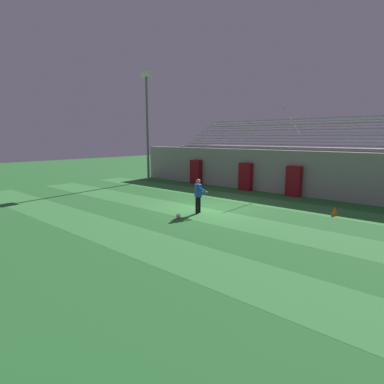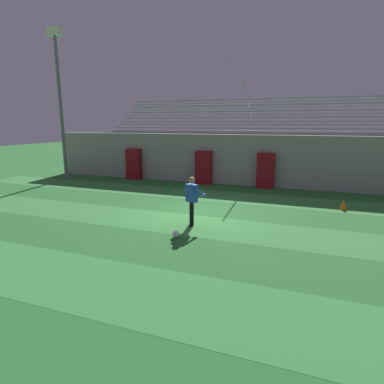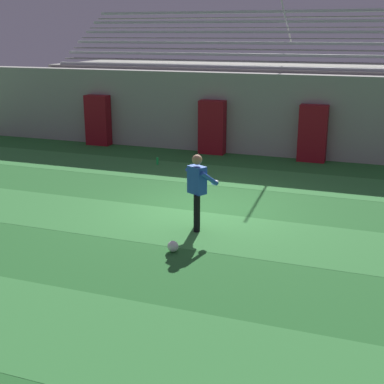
% 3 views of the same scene
% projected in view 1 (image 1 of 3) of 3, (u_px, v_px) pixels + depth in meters
% --- Properties ---
extents(ground_plane, '(80.00, 80.00, 0.00)m').
position_uv_depth(ground_plane, '(211.00, 208.00, 16.74)').
color(ground_plane, '#286B2D').
extents(turf_stripe_near, '(28.00, 2.29, 0.01)m').
position_uv_depth(turf_stripe_near, '(114.00, 233.00, 12.35)').
color(turf_stripe_near, '#38843D').
rests_on(turf_stripe_near, ground).
extents(turf_stripe_mid, '(28.00, 2.29, 0.01)m').
position_uv_depth(turf_stripe_mid, '(193.00, 212.00, 15.70)').
color(turf_stripe_mid, '#38843D').
rests_on(turf_stripe_mid, ground).
extents(turf_stripe_far, '(28.00, 2.29, 0.01)m').
position_uv_depth(turf_stripe_far, '(244.00, 199.00, 19.05)').
color(turf_stripe_far, '#38843D').
rests_on(turf_stripe_far, ground).
extents(back_wall, '(24.00, 0.60, 2.80)m').
position_uv_depth(back_wall, '(273.00, 171.00, 21.27)').
color(back_wall, '#999691').
rests_on(back_wall, ground).
extents(padding_pillar_gate_left, '(0.92, 0.44, 1.88)m').
position_uv_depth(padding_pillar_gate_left, '(246.00, 177.00, 22.09)').
color(padding_pillar_gate_left, maroon).
rests_on(padding_pillar_gate_left, ground).
extents(padding_pillar_gate_right, '(0.92, 0.44, 1.88)m').
position_uv_depth(padding_pillar_gate_right, '(294.00, 181.00, 19.79)').
color(padding_pillar_gate_right, maroon).
rests_on(padding_pillar_gate_right, ground).
extents(padding_pillar_far_left, '(0.92, 0.44, 1.88)m').
position_uv_depth(padding_pillar_far_left, '(196.00, 172.00, 25.09)').
color(padding_pillar_far_left, maroon).
rests_on(padding_pillar_far_left, ground).
extents(bleacher_stand, '(18.00, 4.75, 5.83)m').
position_uv_depth(bleacher_stand, '(291.00, 167.00, 23.22)').
color(bleacher_stand, '#999691').
rests_on(bleacher_stand, ground).
extents(floodlight_pole, '(0.90, 0.36, 8.75)m').
position_uv_depth(floodlight_pole, '(147.00, 114.00, 25.90)').
color(floodlight_pole, slate).
rests_on(floodlight_pole, ground).
extents(goalkeeper, '(0.73, 0.71, 1.67)m').
position_uv_depth(goalkeeper, '(198.00, 194.00, 15.34)').
color(goalkeeper, black).
rests_on(goalkeeper, ground).
extents(soccer_ball, '(0.22, 0.22, 0.22)m').
position_uv_depth(soccer_ball, '(178.00, 216.00, 14.50)').
color(soccer_ball, white).
rests_on(soccer_ball, ground).
extents(traffic_cone, '(0.30, 0.30, 0.42)m').
position_uv_depth(traffic_cone, '(335.00, 211.00, 15.08)').
color(traffic_cone, orange).
rests_on(traffic_cone, ground).
extents(water_bottle, '(0.07, 0.07, 0.24)m').
position_uv_depth(water_bottle, '(213.00, 190.00, 21.39)').
color(water_bottle, green).
rests_on(water_bottle, ground).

